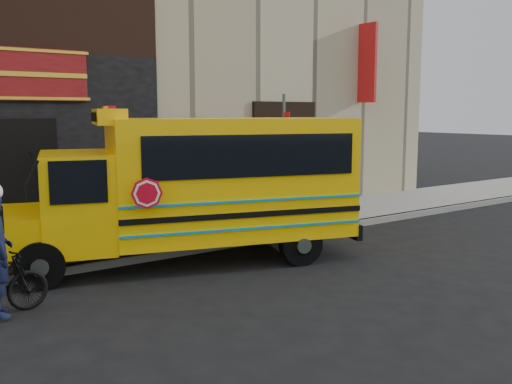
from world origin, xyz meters
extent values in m
plane|color=black|center=(0.00, 0.00, 0.00)|extent=(120.00, 120.00, 0.00)
cube|color=gray|center=(0.00, 2.60, 0.07)|extent=(40.00, 0.20, 0.15)
cube|color=gray|center=(0.00, 4.10, 0.07)|extent=(40.00, 3.00, 0.15)
cube|color=tan|center=(0.00, 10.50, 6.15)|extent=(20.00, 10.00, 12.00)
cube|color=black|center=(-3.20, 5.40, 1.40)|extent=(1.30, 0.10, 2.50)
cube|color=red|center=(7.00, 5.15, 4.35)|extent=(0.10, 0.70, 2.40)
cylinder|color=black|center=(-3.84, 1.94, 0.40)|extent=(0.85, 0.49, 0.80)
cylinder|color=black|center=(-3.31, 3.76, 0.40)|extent=(0.85, 0.49, 0.80)
cylinder|color=black|center=(0.57, 0.64, 0.40)|extent=(0.85, 0.49, 0.80)
cylinder|color=black|center=(1.11, 2.46, 0.40)|extent=(0.85, 0.49, 0.80)
cube|color=#FBBE05|center=(-4.01, 2.98, 0.80)|extent=(1.53, 2.20, 0.70)
cube|color=#FBBE05|center=(-2.95, 2.67, 1.30)|extent=(1.75, 2.35, 1.70)
cube|color=black|center=(-3.50, 2.83, 1.70)|extent=(0.57, 1.74, 0.90)
cube|color=#FBBE05|center=(-0.22, 1.86, 1.62)|extent=(4.94, 3.38, 2.25)
cube|color=black|center=(1.97, 1.22, 0.55)|extent=(0.74, 2.14, 0.30)
cube|color=black|center=(-0.44, 0.77, 2.10)|extent=(3.75, 1.14, 0.75)
cube|color=#FBBE05|center=(-2.38, 2.50, 2.78)|extent=(0.93, 1.68, 0.28)
cylinder|color=red|center=(-2.31, 1.12, 1.55)|extent=(0.51, 0.18, 0.52)
cylinder|color=#434C45|center=(2.01, 2.99, 1.64)|extent=(0.07, 0.07, 3.27)
cube|color=red|center=(2.01, 2.91, 2.66)|extent=(0.04, 0.29, 0.41)
cube|color=white|center=(2.01, 2.91, 2.15)|extent=(0.04, 0.29, 0.36)
camera|label=1|loc=(-6.23, -7.39, 2.87)|focal=40.00mm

